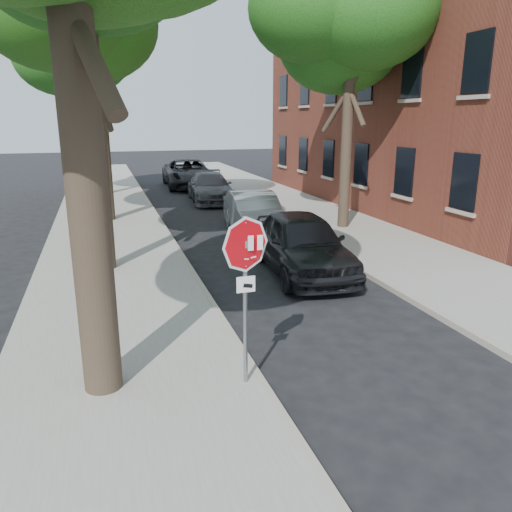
{
  "coord_description": "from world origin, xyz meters",
  "views": [
    {
      "loc": [
        -2.6,
        -6.67,
        4.06
      ],
      "look_at": [
        -0.45,
        0.26,
        2.05
      ],
      "focal_mm": 35.0,
      "sensor_mm": 36.0,
      "label": 1
    }
  ],
  "objects_px": {
    "apartment_building": "(469,37)",
    "tree_mid_b": "(92,6)",
    "tree_far": "(88,52)",
    "car_c": "(210,187)",
    "car_b": "(254,213)",
    "car_d": "(189,173)",
    "car_a": "(302,243)",
    "stop_sign": "(245,269)",
    "tree_right": "(350,23)"
  },
  "relations": [
    {
      "from": "tree_far",
      "to": "tree_right",
      "type": "distance_m",
      "value": 14.02
    },
    {
      "from": "tree_far",
      "to": "car_d",
      "type": "bearing_deg",
      "value": 25.47
    },
    {
      "from": "tree_far",
      "to": "car_d",
      "type": "distance_m",
      "value": 8.62
    },
    {
      "from": "stop_sign",
      "to": "tree_mid_b",
      "type": "height_order",
      "value": "tree_mid_b"
    },
    {
      "from": "apartment_building",
      "to": "tree_mid_b",
      "type": "distance_m",
      "value": 16.43
    },
    {
      "from": "tree_far",
      "to": "car_a",
      "type": "distance_m",
      "value": 17.76
    },
    {
      "from": "tree_mid_b",
      "to": "car_a",
      "type": "xyz_separation_m",
      "value": [
        4.84,
        -8.77,
        -7.17
      ]
    },
    {
      "from": "apartment_building",
      "to": "car_d",
      "type": "xyz_separation_m",
      "value": [
        -11.49,
        9.6,
        -6.82
      ]
    },
    {
      "from": "tree_far",
      "to": "tree_mid_b",
      "type": "bearing_deg",
      "value": -87.56
    },
    {
      "from": "car_a",
      "to": "car_d",
      "type": "bearing_deg",
      "value": 94.16
    },
    {
      "from": "tree_right",
      "to": "car_c",
      "type": "bearing_deg",
      "value": 113.6
    },
    {
      "from": "tree_far",
      "to": "car_c",
      "type": "distance_m",
      "value": 9.01
    },
    {
      "from": "apartment_building",
      "to": "tree_far",
      "type": "xyz_separation_m",
      "value": [
        -16.72,
        7.11,
        -0.44
      ]
    },
    {
      "from": "tree_right",
      "to": "stop_sign",
      "type": "bearing_deg",
      "value": -123.38
    },
    {
      "from": "tree_mid_b",
      "to": "stop_sign",
      "type": "bearing_deg",
      "value": -83.05
    },
    {
      "from": "car_c",
      "to": "apartment_building",
      "type": "bearing_deg",
      "value": -14.17
    },
    {
      "from": "tree_mid_b",
      "to": "car_c",
      "type": "xyz_separation_m",
      "value": [
        5.02,
        3.72,
        -7.28
      ]
    },
    {
      "from": "apartment_building",
      "to": "tree_mid_b",
      "type": "relative_size",
      "value": 1.95
    },
    {
      "from": "car_d",
      "to": "car_a",
      "type": "bearing_deg",
      "value": -88.12
    },
    {
      "from": "apartment_building",
      "to": "car_b",
      "type": "distance_m",
      "value": 13.83
    },
    {
      "from": "apartment_building",
      "to": "car_d",
      "type": "height_order",
      "value": "apartment_building"
    },
    {
      "from": "stop_sign",
      "to": "car_d",
      "type": "bearing_deg",
      "value": 82.27
    },
    {
      "from": "tree_far",
      "to": "car_c",
      "type": "height_order",
      "value": "tree_far"
    },
    {
      "from": "stop_sign",
      "to": "car_b",
      "type": "relative_size",
      "value": 0.58
    },
    {
      "from": "apartment_building",
      "to": "tree_right",
      "type": "bearing_deg",
      "value": -154.13
    },
    {
      "from": "tree_mid_b",
      "to": "tree_far",
      "type": "height_order",
      "value": "tree_mid_b"
    },
    {
      "from": "car_b",
      "to": "car_d",
      "type": "xyz_separation_m",
      "value": [
        -0.09,
        13.28,
        0.09
      ]
    },
    {
      "from": "apartment_building",
      "to": "car_d",
      "type": "relative_size",
      "value": 3.37
    },
    {
      "from": "car_a",
      "to": "car_d",
      "type": "relative_size",
      "value": 0.81
    },
    {
      "from": "car_c",
      "to": "car_b",
      "type": "bearing_deg",
      "value": -85.53
    },
    {
      "from": "tree_mid_b",
      "to": "tree_right",
      "type": "bearing_deg",
      "value": -25.52
    },
    {
      "from": "apartment_building",
      "to": "tree_far",
      "type": "distance_m",
      "value": 18.18
    },
    {
      "from": "tree_mid_b",
      "to": "car_b",
      "type": "xyz_separation_m",
      "value": [
        5.02,
        -3.8,
        -7.25
      ]
    },
    {
      "from": "tree_right",
      "to": "car_d",
      "type": "relative_size",
      "value": 1.56
    },
    {
      "from": "tree_far",
      "to": "tree_right",
      "type": "height_order",
      "value": "same"
    },
    {
      "from": "stop_sign",
      "to": "tree_far",
      "type": "xyz_separation_m",
      "value": [
        -2.02,
        21.14,
        5.26
      ]
    },
    {
      "from": "apartment_building",
      "to": "tree_mid_b",
      "type": "xyz_separation_m",
      "value": [
        -16.42,
        0.12,
        0.34
      ]
    },
    {
      "from": "stop_sign",
      "to": "tree_far",
      "type": "distance_m",
      "value": 21.88
    },
    {
      "from": "tree_right",
      "to": "car_c",
      "type": "distance_m",
      "value": 10.65
    },
    {
      "from": "tree_mid_b",
      "to": "car_b",
      "type": "distance_m",
      "value": 9.61
    },
    {
      "from": "apartment_building",
      "to": "car_c",
      "type": "relative_size",
      "value": 4.1
    },
    {
      "from": "apartment_building",
      "to": "stop_sign",
      "type": "xyz_separation_m",
      "value": [
        -14.7,
        -14.03,
        -5.71
      ]
    },
    {
      "from": "stop_sign",
      "to": "car_c",
      "type": "bearing_deg",
      "value": 79.54
    },
    {
      "from": "car_a",
      "to": "car_c",
      "type": "relative_size",
      "value": 0.98
    },
    {
      "from": "tree_far",
      "to": "car_c",
      "type": "relative_size",
      "value": 1.89
    },
    {
      "from": "tree_mid_b",
      "to": "car_c",
      "type": "distance_m",
      "value": 9.6
    },
    {
      "from": "tree_mid_b",
      "to": "car_d",
      "type": "xyz_separation_m",
      "value": [
        4.93,
        9.48,
        -7.16
      ]
    },
    {
      "from": "apartment_building",
      "to": "tree_far",
      "type": "relative_size",
      "value": 2.17
    },
    {
      "from": "tree_far",
      "to": "car_b",
      "type": "xyz_separation_m",
      "value": [
        5.32,
        -10.78,
        -6.47
      ]
    },
    {
      "from": "car_a",
      "to": "car_c",
      "type": "height_order",
      "value": "car_a"
    }
  ]
}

